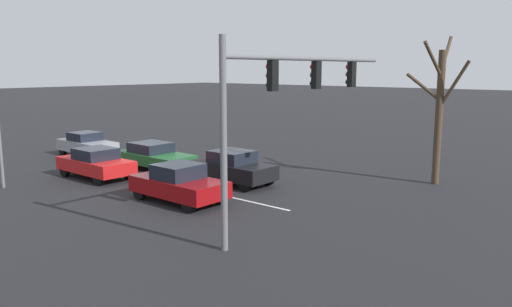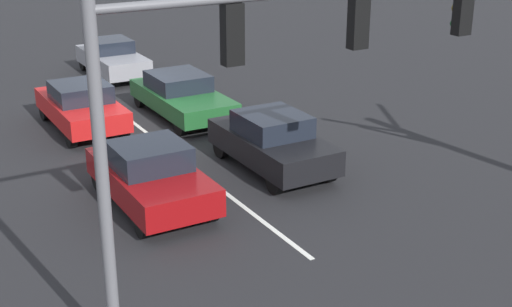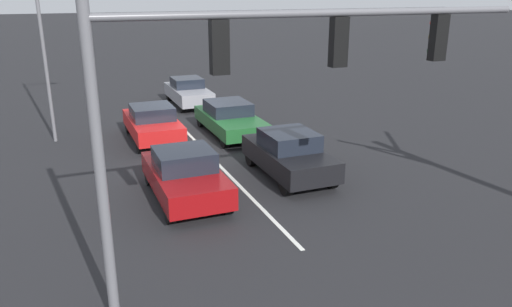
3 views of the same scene
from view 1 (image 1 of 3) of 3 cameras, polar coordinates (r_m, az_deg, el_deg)
name	(u,v)px [view 1 (image 1 of 3)]	position (r m, az deg, el deg)	size (l,w,h in m)	color
ground_plane	(129,174)	(25.93, -14.35, -2.29)	(240.00, 240.00, 0.00)	black
lane_stripe_left_divider	(154,180)	(24.30, -11.54, -2.96)	(0.12, 16.13, 0.01)	silver
car_black_leftlane_front	(232,167)	(22.89, -2.74, -1.57)	(1.83, 4.06, 1.55)	black
car_maroon_midlane_front	(179,183)	(20.04, -8.83, -3.38)	(1.88, 4.09, 1.53)	maroon
car_darkgreen_leftlane_second	(154,156)	(26.84, -11.60, -0.24)	(1.94, 4.58, 1.39)	#1E5928
car_red_midlane_second	(96,163)	(25.26, -17.84, -1.02)	(1.84, 4.18, 1.48)	red
car_gray_leftlane_third	(87,144)	(31.77, -18.79, 0.99)	(1.72, 4.22, 1.46)	gray
traffic_signal_gantry	(286,93)	(16.17, 3.46, 6.92)	(8.91, 0.37, 6.16)	slate
bare_tree_near	(439,108)	(23.95, 20.19, 4.89)	(2.86, 2.53, 6.73)	#423323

